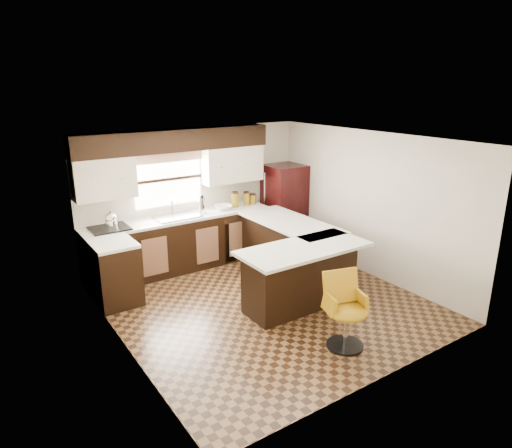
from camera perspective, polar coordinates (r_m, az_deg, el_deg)
floor at (r=6.87m, az=1.12°, el=-9.81°), size 4.40×4.40×0.00m
ceiling at (r=6.16m, az=1.25°, el=10.47°), size 4.40×4.40×0.00m
wall_back at (r=8.25m, az=-7.64°, el=3.60°), size 4.40×0.00×4.40m
wall_front at (r=4.90m, az=16.22°, el=-6.67°), size 4.40×0.00×4.40m
wall_left at (r=5.55m, az=-16.91°, el=-3.87°), size 0.00×4.40×4.40m
wall_right at (r=7.77m, az=13.98°, el=2.38°), size 0.00×4.40×4.40m
base_cab_back at (r=8.02m, az=-9.35°, el=-2.48°), size 3.30×0.60×0.90m
base_cab_left at (r=7.02m, az=-17.15°, el=-5.99°), size 0.60×0.70×0.90m
counter_back at (r=7.87m, az=-9.51°, el=0.75°), size 3.30×0.60×0.04m
counter_left at (r=6.85m, az=-17.50°, el=-2.35°), size 0.60×0.70×0.04m
soffit at (r=7.74m, az=-10.05°, el=10.28°), size 3.40×0.35×0.36m
upper_cab_left at (r=7.42m, az=-18.49°, el=5.43°), size 0.94×0.35×0.64m
upper_cab_right at (r=8.31m, az=-3.01°, el=7.49°), size 1.14×0.35×0.64m
window_pane at (r=7.95m, az=-10.91°, el=5.51°), size 1.20×0.02×0.90m
valance at (r=7.85m, az=-10.96°, el=8.25°), size 1.30×0.06×0.18m
sink at (r=7.83m, az=-9.80°, el=0.92°), size 0.75×0.45×0.03m
dishwasher at (r=8.23m, az=-2.17°, el=-1.89°), size 0.58×0.03×0.78m
cooktop at (r=7.46m, az=-17.85°, el=-0.52°), size 0.58×0.50×0.02m
peninsula_long at (r=7.64m, az=3.99°, el=-3.29°), size 0.60×1.95×0.90m
peninsula_return at (r=6.64m, az=5.56°, el=-6.63°), size 1.65×0.60×0.90m
counter_pen_long at (r=7.52m, az=4.36°, el=0.16°), size 0.84×1.95×0.04m
counter_pen_return at (r=6.38m, az=6.06°, el=-3.06°), size 1.89×0.84×0.04m
refrigerator at (r=8.92m, az=3.53°, el=2.21°), size 0.70×0.67×1.63m
bar_chair at (r=5.72m, az=11.31°, el=-10.76°), size 0.62×0.62×0.94m
kettle at (r=7.43m, az=-17.71°, el=0.56°), size 0.19×0.19×0.26m
percolator at (r=8.01m, az=-6.79°, el=2.38°), size 0.13×0.13×0.28m
mixing_bowl at (r=8.23m, az=-4.13°, el=2.11°), size 0.36×0.36×0.08m
canister_large at (r=8.35m, az=-2.64°, el=3.00°), size 0.14×0.14×0.26m
canister_med at (r=8.48m, az=-1.22°, el=3.14°), size 0.12×0.12×0.23m
canister_small at (r=8.56m, az=-0.42°, el=3.10°), size 0.14×0.14×0.18m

